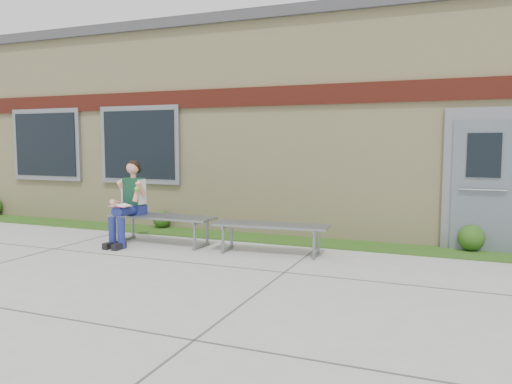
% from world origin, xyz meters
% --- Properties ---
extents(ground, '(80.00, 80.00, 0.00)m').
position_xyz_m(ground, '(0.00, 0.00, 0.00)').
color(ground, '#9E9E99').
rests_on(ground, ground).
extents(grass_strip, '(16.00, 0.80, 0.02)m').
position_xyz_m(grass_strip, '(0.00, 2.60, 0.01)').
color(grass_strip, '#274913').
rests_on(grass_strip, ground).
extents(school_building, '(16.20, 6.22, 4.20)m').
position_xyz_m(school_building, '(-0.00, 5.99, 2.10)').
color(school_building, beige).
rests_on(school_building, ground).
extents(bench_left, '(1.93, 0.57, 0.50)m').
position_xyz_m(bench_left, '(-1.58, 1.52, 0.38)').
color(bench_left, slate).
rests_on(bench_left, ground).
extents(bench_right, '(1.85, 0.65, 0.47)m').
position_xyz_m(bench_right, '(0.42, 1.52, 0.36)').
color(bench_right, slate).
rests_on(bench_right, ground).
extents(girl, '(0.51, 0.86, 1.45)m').
position_xyz_m(girl, '(-2.09, 1.30, 0.76)').
color(girl, navy).
rests_on(girl, ground).
extents(shrub_mid, '(0.35, 0.35, 0.35)m').
position_xyz_m(shrub_mid, '(-2.44, 2.85, 0.19)').
color(shrub_mid, '#274913').
rests_on(shrub_mid, grass_strip).
extents(shrub_east, '(0.41, 0.41, 0.41)m').
position_xyz_m(shrub_east, '(3.37, 2.85, 0.23)').
color(shrub_east, '#274913').
rests_on(shrub_east, grass_strip).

